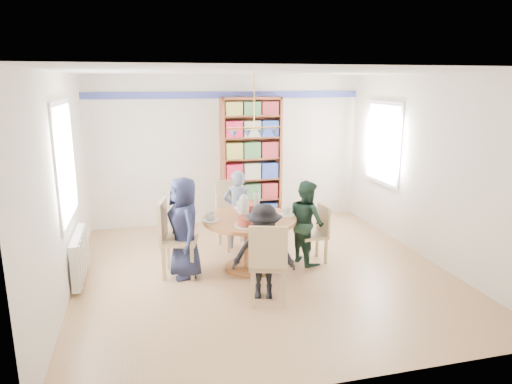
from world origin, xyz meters
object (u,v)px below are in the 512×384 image
object	(u,v)px
person_right	(306,222)
person_far	(238,210)
chair_left	(173,235)
chair_near	(268,260)
bookshelf	(251,162)
person_left	(184,227)
radiator	(80,256)
chair_right	(317,231)
dining_table	(250,231)
person_near	(264,252)
chair_far	(233,210)

from	to	relation	value
person_right	person_far	xyz separation A→B (m)	(-0.84, 0.83, 0.02)
chair_left	chair_near	bearing A→B (deg)	-47.73
bookshelf	person_left	bearing A→B (deg)	-123.42
radiator	chair_near	size ratio (longest dim) A/B	1.00
chair_right	dining_table	bearing A→B (deg)	-177.57
chair_right	person_near	bearing A→B (deg)	-138.40
chair_far	person_far	distance (m)	0.15
dining_table	chair_near	xyz separation A→B (m)	(-0.03, -1.08, -0.00)
dining_table	chair_left	bearing A→B (deg)	177.50
radiator	chair_left	bearing A→B (deg)	-4.75
person_far	bookshelf	xyz separation A→B (m)	(0.54, 1.31, 0.51)
chair_far	bookshelf	bearing A→B (deg)	63.48
person_left	person_right	world-z (taller)	person_left
dining_table	chair_far	xyz separation A→B (m)	(-0.04, 1.00, 0.02)
chair_left	person_far	size ratio (longest dim) A/B	0.84
bookshelf	chair_left	bearing A→B (deg)	-126.84
chair_near	dining_table	bearing A→B (deg)	88.39
chair_left	person_near	bearing A→B (deg)	-42.73
person_far	chair_near	bearing A→B (deg)	96.68
person_left	chair_left	bearing A→B (deg)	-122.38
chair_left	person_far	bearing A→B (deg)	37.81
radiator	person_left	bearing A→B (deg)	-6.44
chair_left	person_near	world-z (taller)	person_near
chair_left	chair_far	size ratio (longest dim) A/B	1.00
chair_far	bookshelf	distance (m)	1.44
dining_table	chair_left	distance (m)	1.05
chair_right	chair_near	bearing A→B (deg)	-133.05
dining_table	person_far	xyz separation A→B (m)	(0.02, 0.87, 0.07)
chair_left	person_near	size ratio (longest dim) A/B	0.89
person_left	person_right	distance (m)	1.75
person_left	person_far	bearing A→B (deg)	120.63
radiator	dining_table	xyz separation A→B (m)	(2.26, -0.15, 0.21)
bookshelf	radiator	bearing A→B (deg)	-144.03
person_near	person_far	bearing A→B (deg)	106.06
chair_far	chair_near	xyz separation A→B (m)	(0.01, -2.08, -0.03)
chair_right	chair_far	xyz separation A→B (m)	(-1.06, 0.96, 0.11)
chair_left	chair_far	distance (m)	1.39
chair_far	person_left	distance (m)	1.33
chair_left	person_near	xyz separation A→B (m)	(1.02, -0.94, 0.01)
chair_left	chair_far	bearing A→B (deg)	43.34
chair_near	person_right	bearing A→B (deg)	51.86
chair_near	person_far	bearing A→B (deg)	88.67
radiator	chair_near	xyz separation A→B (m)	(2.23, -1.23, 0.20)
dining_table	bookshelf	world-z (taller)	bookshelf
chair_left	person_left	world-z (taller)	person_left
chair_near	chair_left	bearing A→B (deg)	132.27
chair_near	person_near	bearing A→B (deg)	91.91
chair_left	radiator	bearing A→B (deg)	175.25
chair_right	bookshelf	world-z (taller)	bookshelf
chair_right	person_right	size ratio (longest dim) A/B	0.69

